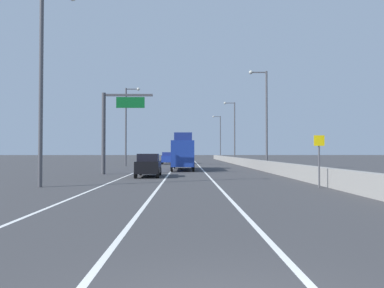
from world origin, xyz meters
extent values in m
plane|color=#38383A|center=(0.00, 64.00, 0.00)|extent=(320.00, 320.00, 0.00)
cube|color=silver|center=(-5.50, 55.00, 0.00)|extent=(0.16, 130.00, 0.00)
cube|color=silver|center=(-2.00, 55.00, 0.00)|extent=(0.16, 130.00, 0.00)
cube|color=silver|center=(1.50, 55.00, 0.00)|extent=(0.16, 130.00, 0.00)
cube|color=gray|center=(8.06, 40.00, 0.55)|extent=(0.60, 120.00, 1.10)
cylinder|color=#47474C|center=(-8.00, 28.36, 3.75)|extent=(0.36, 0.36, 7.50)
cube|color=#47474C|center=(-5.75, 28.36, 7.30)|extent=(4.50, 0.20, 0.20)
cube|color=#0C5923|center=(-5.53, 28.24, 6.60)|extent=(2.60, 0.10, 1.00)
cylinder|color=#4C4C51|center=(7.16, 15.77, 1.20)|extent=(0.10, 0.10, 2.40)
cube|color=yellow|center=(7.16, 15.73, 2.70)|extent=(0.60, 0.04, 0.60)
cylinder|color=#4C4C51|center=(8.84, 36.05, 5.68)|extent=(0.24, 0.24, 11.35)
cube|color=#4C4C51|center=(7.94, 36.05, 11.20)|extent=(1.80, 0.12, 0.12)
sphere|color=beige|center=(7.04, 36.05, 11.20)|extent=(0.44, 0.44, 0.44)
cylinder|color=#4C4C51|center=(8.68, 61.55, 5.68)|extent=(0.24, 0.24, 11.35)
cube|color=#4C4C51|center=(7.78, 61.55, 11.20)|extent=(1.80, 0.12, 0.12)
sphere|color=beige|center=(6.88, 61.55, 11.20)|extent=(0.44, 0.44, 0.44)
cylinder|color=#4C4C51|center=(8.50, 87.04, 5.68)|extent=(0.24, 0.24, 11.35)
cube|color=#4C4C51|center=(7.60, 87.04, 11.20)|extent=(1.80, 0.12, 0.12)
sphere|color=beige|center=(6.70, 87.04, 11.20)|extent=(0.44, 0.44, 0.44)
cylinder|color=#4C4C51|center=(-8.92, 16.56, 5.68)|extent=(0.24, 0.24, 11.35)
cylinder|color=#4C4C51|center=(-9.16, 47.15, 5.68)|extent=(0.24, 0.24, 11.35)
cube|color=#4C4C51|center=(-8.26, 47.15, 11.20)|extent=(1.80, 0.12, 0.12)
sphere|color=beige|center=(-7.36, 47.15, 11.20)|extent=(0.44, 0.44, 0.44)
cube|color=white|center=(-3.40, 77.43, 0.84)|extent=(1.91, 4.51, 0.99)
cube|color=#96969E|center=(-3.38, 76.98, 1.63)|extent=(1.62, 2.05, 0.60)
cylinder|color=black|center=(-4.26, 79.18, 0.34)|extent=(0.24, 0.69, 0.68)
cylinder|color=black|center=(-2.64, 79.23, 0.34)|extent=(0.24, 0.69, 0.68)
cylinder|color=black|center=(-4.15, 75.62, 0.34)|extent=(0.24, 0.69, 0.68)
cylinder|color=black|center=(-2.53, 75.67, 0.34)|extent=(0.24, 0.69, 0.68)
cube|color=#1E389E|center=(-3.55, 55.32, 0.87)|extent=(1.90, 4.08, 1.06)
cube|color=navy|center=(-3.54, 54.91, 1.70)|extent=(1.65, 1.84, 0.60)
cylinder|color=black|center=(-4.41, 56.89, 0.34)|extent=(0.23, 0.68, 0.68)
cylinder|color=black|center=(-2.72, 56.91, 0.34)|extent=(0.23, 0.68, 0.68)
cylinder|color=black|center=(-4.38, 53.73, 0.34)|extent=(0.23, 0.68, 0.68)
cylinder|color=black|center=(-2.68, 53.75, 0.34)|extent=(0.23, 0.68, 0.68)
cube|color=gold|center=(-3.36, 65.13, 0.80)|extent=(1.94, 4.69, 0.91)
cube|color=olive|center=(-3.35, 64.67, 1.55)|extent=(1.66, 2.13, 0.60)
cylinder|color=black|center=(-4.24, 66.99, 0.34)|extent=(0.23, 0.68, 0.68)
cylinder|color=black|center=(-2.56, 67.02, 0.34)|extent=(0.23, 0.68, 0.68)
cylinder|color=black|center=(-4.16, 63.24, 0.34)|extent=(0.23, 0.68, 0.68)
cylinder|color=black|center=(-2.48, 63.28, 0.34)|extent=(0.23, 0.68, 0.68)
cube|color=#B7B7BC|center=(-0.77, 57.79, 0.92)|extent=(1.86, 4.36, 1.17)
cube|color=gray|center=(-0.76, 57.36, 1.81)|extent=(1.61, 1.97, 0.60)
cylinder|color=black|center=(-1.61, 59.49, 0.34)|extent=(0.23, 0.68, 0.68)
cylinder|color=black|center=(0.01, 59.52, 0.34)|extent=(0.23, 0.68, 0.68)
cylinder|color=black|center=(-1.55, 56.06, 0.34)|extent=(0.23, 0.68, 0.68)
cylinder|color=black|center=(0.07, 56.09, 0.34)|extent=(0.23, 0.68, 0.68)
cube|color=black|center=(-3.51, 25.19, 0.82)|extent=(2.00, 4.77, 0.96)
cube|color=black|center=(-3.50, 24.72, 1.60)|extent=(1.71, 2.17, 0.60)
cylinder|color=black|center=(-4.42, 27.07, 0.34)|extent=(0.24, 0.69, 0.68)
cylinder|color=black|center=(-2.71, 27.12, 0.34)|extent=(0.24, 0.69, 0.68)
cylinder|color=black|center=(-4.32, 23.26, 0.34)|extent=(0.24, 0.69, 0.68)
cylinder|color=black|center=(-2.61, 23.30, 0.34)|extent=(0.24, 0.69, 0.68)
cube|color=navy|center=(-0.76, 36.15, 1.87)|extent=(2.41, 9.01, 2.74)
cube|color=navy|center=(-0.76, 38.13, 3.79)|extent=(2.11, 1.99, 1.10)
cylinder|color=black|center=(-1.88, 39.95, 0.50)|extent=(0.22, 1.00, 1.00)
cylinder|color=black|center=(0.36, 39.95, 0.50)|extent=(0.22, 1.00, 1.00)
cylinder|color=black|center=(-1.89, 32.34, 0.50)|extent=(0.22, 1.00, 1.00)
cylinder|color=black|center=(0.35, 32.34, 0.50)|extent=(0.22, 1.00, 1.00)
camera|label=1|loc=(-0.42, -4.18, 2.06)|focal=33.03mm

